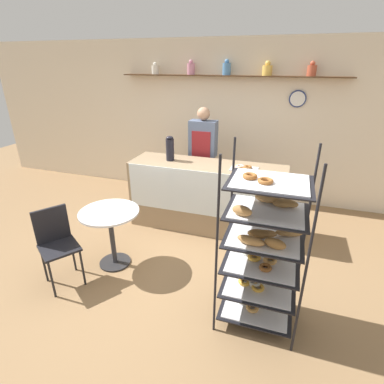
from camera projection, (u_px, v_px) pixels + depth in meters
name	position (u px, v px, depth m)	size (l,w,h in m)	color
ground_plane	(183.00, 266.00, 3.71)	(14.00, 14.00, 0.00)	olive
back_wall	(228.00, 121.00, 5.24)	(10.00, 0.30, 2.70)	beige
display_counter	(206.00, 196.00, 4.41)	(2.23, 0.63, 1.00)	#937A5B
pastry_rack	(263.00, 247.00, 2.64)	(0.72, 0.58, 1.72)	black
person_worker	(203.00, 157.00, 4.76)	(0.42, 0.23, 1.71)	#282833
cafe_table	(111.00, 225.00, 3.55)	(0.70, 0.70, 0.73)	#262628
cafe_chair	(56.00, 239.00, 3.28)	(0.53, 0.53, 0.88)	black
coffee_carafe	(170.00, 149.00, 4.32)	(0.12, 0.12, 0.36)	black
donut_tray_counter	(243.00, 168.00, 4.00)	(0.36, 0.26, 0.05)	silver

